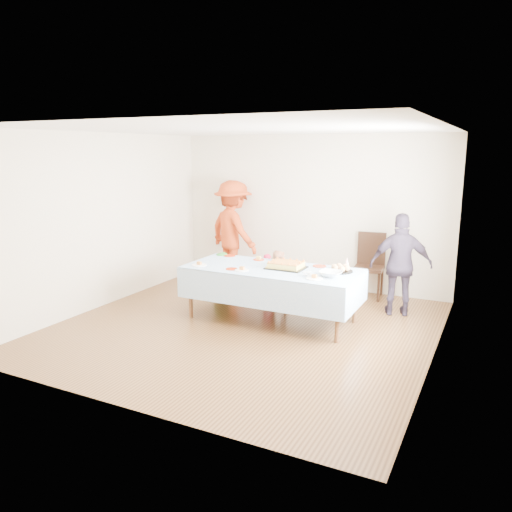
% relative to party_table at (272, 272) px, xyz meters
% --- Properties ---
extents(ground, '(5.00, 5.00, 0.00)m').
position_rel_party_table_xyz_m(ground, '(-0.20, -0.44, -0.72)').
color(ground, '#422713').
rests_on(ground, ground).
extents(room_walls, '(5.04, 5.04, 2.72)m').
position_rel_party_table_xyz_m(room_walls, '(-0.15, -0.43, 1.05)').
color(room_walls, beige).
rests_on(room_walls, ground).
extents(party_table, '(2.50, 1.10, 0.78)m').
position_rel_party_table_xyz_m(party_table, '(0.00, 0.00, 0.00)').
color(party_table, '#52381C').
rests_on(party_table, ground).
extents(birthday_cake, '(0.53, 0.41, 0.09)m').
position_rel_party_table_xyz_m(birthday_cake, '(0.19, 0.08, 0.10)').
color(birthday_cake, black).
rests_on(birthday_cake, party_table).
extents(rolls_tray, '(0.34, 0.34, 0.10)m').
position_rel_party_table_xyz_m(rolls_tray, '(0.94, 0.23, 0.10)').
color(rolls_tray, black).
rests_on(rolls_tray, party_table).
extents(punch_bowl, '(0.31, 0.31, 0.08)m').
position_rel_party_table_xyz_m(punch_bowl, '(0.91, -0.09, 0.09)').
color(punch_bowl, silver).
rests_on(punch_bowl, party_table).
extents(party_hat, '(0.10, 0.10, 0.17)m').
position_rel_party_table_xyz_m(party_hat, '(0.98, 0.39, 0.14)').
color(party_hat, white).
rests_on(party_hat, party_table).
extents(fork_pile, '(0.24, 0.18, 0.07)m').
position_rel_party_table_xyz_m(fork_pile, '(0.66, -0.23, 0.09)').
color(fork_pile, white).
rests_on(fork_pile, party_table).
extents(plate_red_far_a, '(0.18, 0.18, 0.01)m').
position_rel_party_table_xyz_m(plate_red_far_a, '(-0.95, 0.45, 0.06)').
color(plate_red_far_a, '#B7280D').
rests_on(plate_red_far_a, party_table).
extents(plate_red_far_b, '(0.17, 0.17, 0.01)m').
position_rel_party_table_xyz_m(plate_red_far_b, '(-0.40, 0.40, 0.06)').
color(plate_red_far_b, '#B7280D').
rests_on(plate_red_far_b, party_table).
extents(plate_red_far_c, '(0.19, 0.19, 0.01)m').
position_rel_party_table_xyz_m(plate_red_far_c, '(0.08, 0.39, 0.06)').
color(plate_red_far_c, '#B7280D').
rests_on(plate_red_far_c, party_table).
extents(plate_red_far_d, '(0.19, 0.19, 0.01)m').
position_rel_party_table_xyz_m(plate_red_far_d, '(0.58, 0.40, 0.06)').
color(plate_red_far_d, '#B7280D').
rests_on(plate_red_far_d, party_table).
extents(plate_red_near, '(0.16, 0.16, 0.01)m').
position_rel_party_table_xyz_m(plate_red_near, '(-0.48, -0.32, 0.06)').
color(plate_red_near, '#B7280D').
rests_on(plate_red_near, party_table).
extents(plate_white_left, '(0.22, 0.22, 0.01)m').
position_rel_party_table_xyz_m(plate_white_left, '(-1.02, -0.32, 0.06)').
color(plate_white_left, white).
rests_on(plate_white_left, party_table).
extents(plate_white_mid, '(0.20, 0.20, 0.01)m').
position_rel_party_table_xyz_m(plate_white_mid, '(-0.31, -0.32, 0.06)').
color(plate_white_mid, white).
rests_on(plate_white_mid, party_table).
extents(plate_white_right, '(0.22, 0.22, 0.01)m').
position_rel_party_table_xyz_m(plate_white_right, '(0.75, -0.30, 0.06)').
color(plate_white_right, white).
rests_on(plate_white_right, party_table).
extents(dining_chair, '(0.51, 0.51, 1.08)m').
position_rel_party_table_xyz_m(dining_chair, '(0.96, 1.85, -0.12)').
color(dining_chair, black).
rests_on(dining_chair, ground).
extents(toddler_left, '(0.30, 0.22, 0.76)m').
position_rel_party_table_xyz_m(toddler_left, '(-0.53, 0.99, -0.35)').
color(toddler_left, '#B31635').
rests_on(toddler_left, ground).
extents(toddler_mid, '(0.42, 0.28, 0.82)m').
position_rel_party_table_xyz_m(toddler_mid, '(-1.10, 0.46, -0.31)').
color(toddler_mid, '#2A7226').
rests_on(toddler_mid, ground).
extents(toddler_right, '(0.53, 0.45, 0.93)m').
position_rel_party_table_xyz_m(toddler_right, '(-0.15, 0.53, -0.26)').
color(toddler_right, tan).
rests_on(toddler_right, ground).
extents(adult_left, '(1.40, 1.15, 1.89)m').
position_rel_party_table_xyz_m(adult_left, '(-1.61, 1.76, 0.22)').
color(adult_left, '#B43A16').
rests_on(adult_left, ground).
extents(adult_right, '(0.97, 0.62, 1.54)m').
position_rel_party_table_xyz_m(adult_right, '(1.61, 1.08, 0.04)').
color(adult_right, '#2D2432').
rests_on(adult_right, ground).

